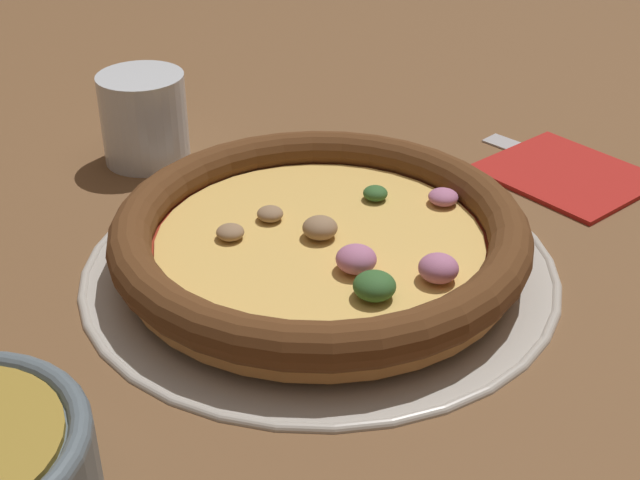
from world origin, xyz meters
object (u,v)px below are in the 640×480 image
(pizza, at_px, (321,236))
(fork, at_px, (559,162))
(pizza_tray, at_px, (320,264))
(drinking_cup, at_px, (144,118))
(napkin, at_px, (567,173))

(pizza, relative_size, fork, 1.70)
(pizza_tray, relative_size, fork, 1.96)
(fork, bearing_deg, drinking_cup, 43.60)
(pizza, bearing_deg, napkin, 166.68)
(pizza, distance_m, fork, 0.28)
(pizza_tray, height_order, pizza, pizza)
(napkin, bearing_deg, fork, -135.56)
(napkin, bearing_deg, pizza_tray, -13.46)
(pizza_tray, relative_size, pizza, 1.15)
(napkin, distance_m, fork, 0.03)
(fork, bearing_deg, pizza, 84.07)
(pizza_tray, distance_m, fork, 0.28)
(napkin, height_order, fork, napkin)
(pizza_tray, xyz_separation_m, drinking_cup, (-0.03, -0.24, 0.04))
(pizza, xyz_separation_m, drinking_cup, (-0.03, -0.24, 0.01))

